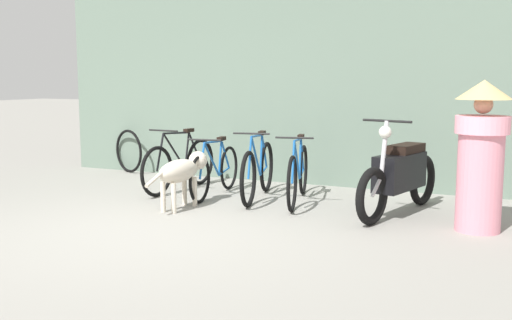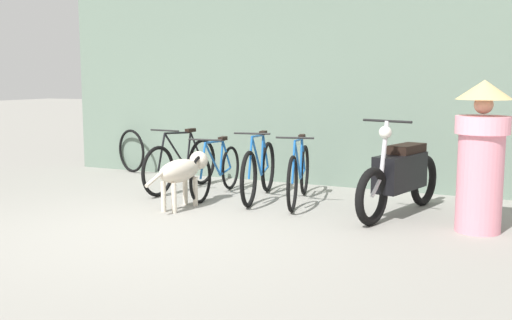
# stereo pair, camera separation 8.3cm
# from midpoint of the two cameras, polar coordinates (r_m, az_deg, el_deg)

# --- Properties ---
(ground_plane) EXTENTS (60.00, 60.00, 0.00)m
(ground_plane) POSITION_cam_midpoint_polar(r_m,az_deg,el_deg) (6.29, -10.29, -6.77)
(ground_plane) COLOR gray
(shop_wall_back) EXTENTS (7.29, 0.20, 3.36)m
(shop_wall_back) POSITION_cam_midpoint_polar(r_m,az_deg,el_deg) (9.11, 2.10, 8.51)
(shop_wall_back) COLOR slate
(shop_wall_back) RESTS_ON ground
(bicycle_0) EXTENTS (0.46, 1.73, 0.88)m
(bicycle_0) POSITION_cam_midpoint_polar(r_m,az_deg,el_deg) (8.46, -6.84, -0.44)
(bicycle_0) COLOR black
(bicycle_0) RESTS_ON ground
(bicycle_1) EXTENTS (0.46, 1.63, 0.80)m
(bicycle_1) POSITION_cam_midpoint_polar(r_m,az_deg,el_deg) (8.03, -3.49, -1.06)
(bicycle_1) COLOR black
(bicycle_1) RESTS_ON ground
(bicycle_2) EXTENTS (0.49, 1.72, 0.90)m
(bicycle_2) POSITION_cam_midpoint_polar(r_m,az_deg,el_deg) (7.80, 0.59, -1.05)
(bicycle_2) COLOR black
(bicycle_2) RESTS_ON ground
(bicycle_3) EXTENTS (0.53, 1.74, 0.88)m
(bicycle_3) POSITION_cam_midpoint_polar(r_m,az_deg,el_deg) (7.59, 4.42, -1.37)
(bicycle_3) COLOR black
(bicycle_3) RESTS_ON ground
(motorcycle) EXTENTS (0.67, 1.90, 1.12)m
(motorcycle) POSITION_cam_midpoint_polar(r_m,az_deg,el_deg) (7.08, 13.89, -1.46)
(motorcycle) COLOR black
(motorcycle) RESTS_ON ground
(stray_dog) EXTENTS (0.31, 1.24, 0.66)m
(stray_dog) POSITION_cam_midpoint_polar(r_m,az_deg,el_deg) (7.30, -6.64, -1.01)
(stray_dog) COLOR beige
(stray_dog) RESTS_ON ground
(person_in_robes) EXTENTS (0.78, 0.78, 1.55)m
(person_in_robes) POSITION_cam_midpoint_polar(r_m,az_deg,el_deg) (6.49, 21.00, 0.70)
(person_in_robes) COLOR pink
(person_in_robes) RESTS_ON ground
(spare_tire_left) EXTENTS (0.69, 0.28, 0.72)m
(spare_tire_left) POSITION_cam_midpoint_polar(r_m,az_deg,el_deg) (10.20, -11.55, 0.86)
(spare_tire_left) COLOR black
(spare_tire_left) RESTS_ON ground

